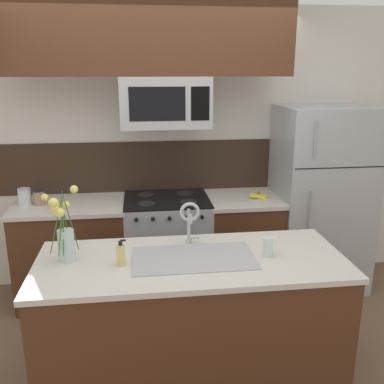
% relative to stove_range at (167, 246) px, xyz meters
% --- Properties ---
extents(ground_plane, '(10.00, 10.00, 0.00)m').
position_rel_stove_range_xyz_m(ground_plane, '(-0.00, -0.90, -0.46)').
color(ground_plane, brown).
extents(rear_partition, '(5.20, 0.10, 2.60)m').
position_rel_stove_range_xyz_m(rear_partition, '(0.30, 0.38, 0.84)').
color(rear_partition, silver).
rests_on(rear_partition, ground).
extents(splash_band, '(3.29, 0.01, 0.48)m').
position_rel_stove_range_xyz_m(splash_band, '(-0.00, 0.32, 0.69)').
color(splash_band, '#332319').
rests_on(splash_band, rear_partition).
extents(back_counter_left, '(0.97, 0.65, 0.91)m').
position_rel_stove_range_xyz_m(back_counter_left, '(-0.85, 0.00, -0.01)').
color(back_counter_left, '#4C2B19').
rests_on(back_counter_left, ground).
extents(back_counter_right, '(0.68, 0.65, 0.91)m').
position_rel_stove_range_xyz_m(back_counter_right, '(0.71, 0.00, -0.01)').
color(back_counter_right, '#4C2B19').
rests_on(back_counter_right, ground).
extents(stove_range, '(0.76, 0.64, 0.93)m').
position_rel_stove_range_xyz_m(stove_range, '(0.00, 0.00, 0.00)').
color(stove_range, '#A8AAAF').
rests_on(stove_range, ground).
extents(microwave, '(0.74, 0.40, 0.42)m').
position_rel_stove_range_xyz_m(microwave, '(0.00, -0.02, 1.31)').
color(microwave, '#A8AAAF').
extents(upper_cabinet_band, '(2.35, 0.34, 0.60)m').
position_rel_stove_range_xyz_m(upper_cabinet_band, '(-0.15, -0.05, 1.82)').
color(upper_cabinet_band, '#4C2B19').
extents(refrigerator, '(0.84, 0.74, 1.73)m').
position_rel_stove_range_xyz_m(refrigerator, '(1.45, 0.02, 0.40)').
color(refrigerator, '#A8AAAF').
rests_on(refrigerator, ground).
extents(storage_jar_tall, '(0.11, 0.11, 0.15)m').
position_rel_stove_range_xyz_m(storage_jar_tall, '(-1.22, 0.01, 0.52)').
color(storage_jar_tall, silver).
rests_on(storage_jar_tall, back_counter_left).
extents(storage_jar_medium, '(0.09, 0.09, 0.13)m').
position_rel_stove_range_xyz_m(storage_jar_medium, '(-1.10, 0.00, 0.51)').
color(storage_jar_medium, '#997F5B').
rests_on(storage_jar_medium, back_counter_left).
extents(banana_bunch, '(0.19, 0.12, 0.08)m').
position_rel_stove_range_xyz_m(banana_bunch, '(0.83, -0.06, 0.47)').
color(banana_bunch, yellow).
rests_on(banana_bunch, back_counter_right).
extents(island_counter, '(1.92, 0.79, 0.91)m').
position_rel_stove_range_xyz_m(island_counter, '(0.07, -1.25, -0.01)').
color(island_counter, '#4C2B19').
rests_on(island_counter, ground).
extents(kitchen_sink, '(0.76, 0.42, 0.16)m').
position_rel_stove_range_xyz_m(kitchen_sink, '(0.08, -1.25, 0.38)').
color(kitchen_sink, '#ADAFB5').
rests_on(kitchen_sink, island_counter).
extents(sink_faucet, '(0.14, 0.14, 0.31)m').
position_rel_stove_range_xyz_m(sink_faucet, '(0.08, -1.04, 0.65)').
color(sink_faucet, '#B7BABF').
rests_on(sink_faucet, island_counter).
extents(dish_soap_bottle, '(0.06, 0.05, 0.16)m').
position_rel_stove_range_xyz_m(dish_soap_bottle, '(-0.36, -1.29, 0.52)').
color(dish_soap_bottle, '#DBCC75').
rests_on(dish_soap_bottle, island_counter).
extents(drinking_glass, '(0.07, 0.07, 0.13)m').
position_rel_stove_range_xyz_m(drinking_glass, '(0.55, -1.27, 0.51)').
color(drinking_glass, silver).
rests_on(drinking_glass, island_counter).
extents(flower_vase, '(0.21, 0.20, 0.47)m').
position_rel_stove_range_xyz_m(flower_vase, '(-0.70, -1.19, 0.61)').
color(flower_vase, silver).
rests_on(flower_vase, island_counter).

